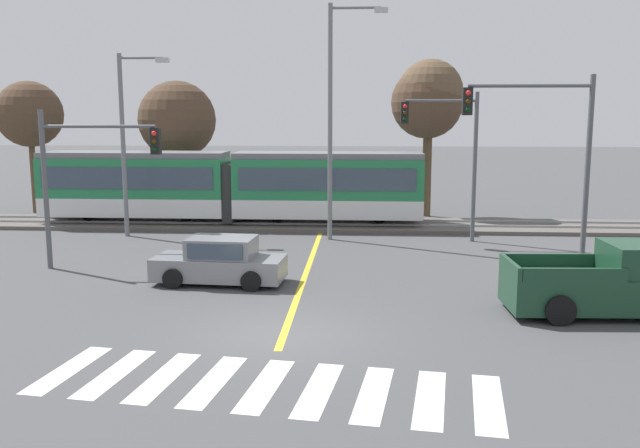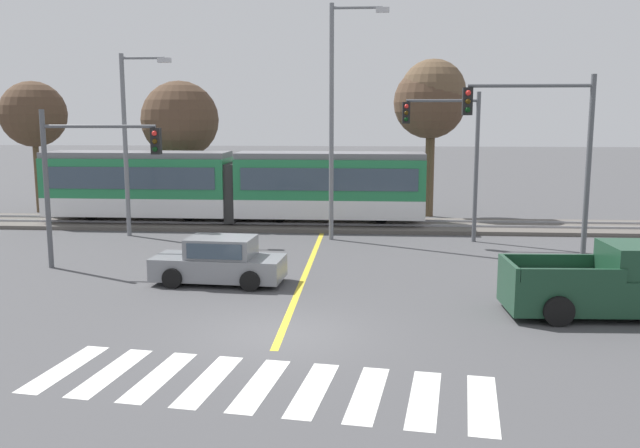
{
  "view_description": "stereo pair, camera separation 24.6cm",
  "coord_description": "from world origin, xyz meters",
  "px_view_note": "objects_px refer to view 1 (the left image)",
  "views": [
    {
      "loc": [
        1.93,
        -16.09,
        5.44
      ],
      "look_at": [
        0.44,
        7.41,
        1.6
      ],
      "focal_mm": 38.0,
      "sensor_mm": 36.0,
      "label": 1
    },
    {
      "loc": [
        2.18,
        -16.07,
        5.44
      ],
      "look_at": [
        0.44,
        7.41,
        1.6
      ],
      "focal_mm": 38.0,
      "sensor_mm": 36.0,
      "label": 2
    }
  ],
  "objects_px": {
    "bare_tree_east": "(430,93)",
    "traffic_light_mid_left": "(86,165)",
    "bare_tree_west": "(177,120)",
    "street_lamp_centre": "(335,109)",
    "bare_tree_far_east": "(427,103)",
    "sedan_crossing": "(220,262)",
    "traffic_light_mid_right": "(547,144)",
    "traffic_light_far_right": "(451,144)",
    "street_lamp_west": "(128,133)",
    "pickup_truck": "(611,284)",
    "light_rail_tram": "(231,184)",
    "bare_tree_far_west": "(29,115)"
  },
  "relations": [
    {
      "from": "bare_tree_east",
      "to": "traffic_light_mid_left",
      "type": "bearing_deg",
      "value": -134.28
    },
    {
      "from": "bare_tree_west",
      "to": "bare_tree_east",
      "type": "height_order",
      "value": "bare_tree_east"
    },
    {
      "from": "street_lamp_centre",
      "to": "bare_tree_far_east",
      "type": "xyz_separation_m",
      "value": [
        4.54,
        7.2,
        0.37
      ]
    },
    {
      "from": "street_lamp_centre",
      "to": "bare_tree_west",
      "type": "xyz_separation_m",
      "value": [
        -8.83,
        7.21,
        -0.52
      ]
    },
    {
      "from": "sedan_crossing",
      "to": "street_lamp_centre",
      "type": "distance_m",
      "value": 9.98
    },
    {
      "from": "traffic_light_mid_right",
      "to": "traffic_light_far_right",
      "type": "bearing_deg",
      "value": 110.59
    },
    {
      "from": "street_lamp_west",
      "to": "street_lamp_centre",
      "type": "relative_size",
      "value": 0.8
    },
    {
      "from": "traffic_light_far_right",
      "to": "street_lamp_centre",
      "type": "distance_m",
      "value": 5.12
    },
    {
      "from": "sedan_crossing",
      "to": "traffic_light_far_right",
      "type": "distance_m",
      "value": 12.0
    },
    {
      "from": "pickup_truck",
      "to": "street_lamp_centre",
      "type": "distance_m",
      "value": 14.22
    },
    {
      "from": "traffic_light_mid_left",
      "to": "bare_tree_far_east",
      "type": "xyz_separation_m",
      "value": [
        12.91,
        13.45,
        2.32
      ]
    },
    {
      "from": "traffic_light_mid_right",
      "to": "bare_tree_east",
      "type": "bearing_deg",
      "value": 100.8
    },
    {
      "from": "sedan_crossing",
      "to": "bare_tree_far_east",
      "type": "distance_m",
      "value": 17.94
    },
    {
      "from": "traffic_light_far_right",
      "to": "street_lamp_west",
      "type": "xyz_separation_m",
      "value": [
        -14.06,
        0.34,
        0.42
      ]
    },
    {
      "from": "pickup_truck",
      "to": "street_lamp_west",
      "type": "distance_m",
      "value": 20.74
    },
    {
      "from": "pickup_truck",
      "to": "bare_tree_east",
      "type": "bearing_deg",
      "value": 100.52
    },
    {
      "from": "traffic_light_far_right",
      "to": "traffic_light_mid_right",
      "type": "xyz_separation_m",
      "value": [
        2.34,
        -6.24,
        0.29
      ]
    },
    {
      "from": "street_lamp_west",
      "to": "bare_tree_east",
      "type": "height_order",
      "value": "bare_tree_east"
    },
    {
      "from": "street_lamp_west",
      "to": "traffic_light_far_right",
      "type": "bearing_deg",
      "value": -1.38
    },
    {
      "from": "bare_tree_west",
      "to": "street_lamp_west",
      "type": "bearing_deg",
      "value": -92.64
    },
    {
      "from": "sedan_crossing",
      "to": "bare_tree_east",
      "type": "xyz_separation_m",
      "value": [
        8.07,
        15.15,
        5.81
      ]
    },
    {
      "from": "light_rail_tram",
      "to": "traffic_light_mid_right",
      "type": "height_order",
      "value": "traffic_light_mid_right"
    },
    {
      "from": "sedan_crossing",
      "to": "street_lamp_west",
      "type": "height_order",
      "value": "street_lamp_west"
    },
    {
      "from": "light_rail_tram",
      "to": "traffic_light_mid_right",
      "type": "relative_size",
      "value": 2.76
    },
    {
      "from": "bare_tree_west",
      "to": "bare_tree_east",
      "type": "relative_size",
      "value": 0.87
    },
    {
      "from": "traffic_light_far_right",
      "to": "bare_tree_far_east",
      "type": "relative_size",
      "value": 0.8
    },
    {
      "from": "sedan_crossing",
      "to": "traffic_light_mid_right",
      "type": "height_order",
      "value": "traffic_light_mid_right"
    },
    {
      "from": "light_rail_tram",
      "to": "sedan_crossing",
      "type": "bearing_deg",
      "value": -80.92
    },
    {
      "from": "light_rail_tram",
      "to": "bare_tree_west",
      "type": "bearing_deg",
      "value": 133.69
    },
    {
      "from": "sedan_crossing",
      "to": "street_lamp_west",
      "type": "distance_m",
      "value": 10.81
    },
    {
      "from": "street_lamp_west",
      "to": "bare_tree_far_east",
      "type": "bearing_deg",
      "value": 26.82
    },
    {
      "from": "traffic_light_mid_left",
      "to": "bare_tree_east",
      "type": "height_order",
      "value": "bare_tree_east"
    },
    {
      "from": "traffic_light_far_right",
      "to": "street_lamp_centre",
      "type": "relative_size",
      "value": 0.64
    },
    {
      "from": "pickup_truck",
      "to": "traffic_light_mid_right",
      "type": "distance_m",
      "value": 5.78
    },
    {
      "from": "traffic_light_far_right",
      "to": "traffic_light_mid_left",
      "type": "distance_m",
      "value": 14.67
    },
    {
      "from": "pickup_truck",
      "to": "bare_tree_far_west",
      "type": "bearing_deg",
      "value": 144.44
    },
    {
      "from": "traffic_light_mid_left",
      "to": "street_lamp_centre",
      "type": "relative_size",
      "value": 0.56
    },
    {
      "from": "sedan_crossing",
      "to": "street_lamp_centre",
      "type": "relative_size",
      "value": 0.43
    },
    {
      "from": "pickup_truck",
      "to": "traffic_light_mid_right",
      "type": "xyz_separation_m",
      "value": [
        -0.76,
        4.44,
        3.63
      ]
    },
    {
      "from": "traffic_light_far_right",
      "to": "bare_tree_east",
      "type": "xyz_separation_m",
      "value": [
        -0.22,
        7.21,
        2.33
      ]
    },
    {
      "from": "pickup_truck",
      "to": "bare_tree_west",
      "type": "bearing_deg",
      "value": 133.19
    },
    {
      "from": "sedan_crossing",
      "to": "bare_tree_far_west",
      "type": "height_order",
      "value": "bare_tree_far_west"
    },
    {
      "from": "bare_tree_far_west",
      "to": "bare_tree_west",
      "type": "distance_m",
      "value": 8.15
    },
    {
      "from": "light_rail_tram",
      "to": "sedan_crossing",
      "type": "relative_size",
      "value": 4.29
    },
    {
      "from": "sedan_crossing",
      "to": "pickup_truck",
      "type": "distance_m",
      "value": 11.72
    },
    {
      "from": "light_rail_tram",
      "to": "street_lamp_centre",
      "type": "distance_m",
      "value": 7.18
    },
    {
      "from": "street_lamp_west",
      "to": "street_lamp_centre",
      "type": "xyz_separation_m",
      "value": [
        9.15,
        -0.28,
        1.03
      ]
    },
    {
      "from": "traffic_light_mid_right",
      "to": "bare_tree_far_east",
      "type": "distance_m",
      "value": 13.85
    },
    {
      "from": "traffic_light_far_right",
      "to": "bare_tree_far_east",
      "type": "xyz_separation_m",
      "value": [
        -0.38,
        7.26,
        1.82
      ]
    },
    {
      "from": "traffic_light_mid_left",
      "to": "bare_tree_east",
      "type": "bearing_deg",
      "value": 45.72
    }
  ]
}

